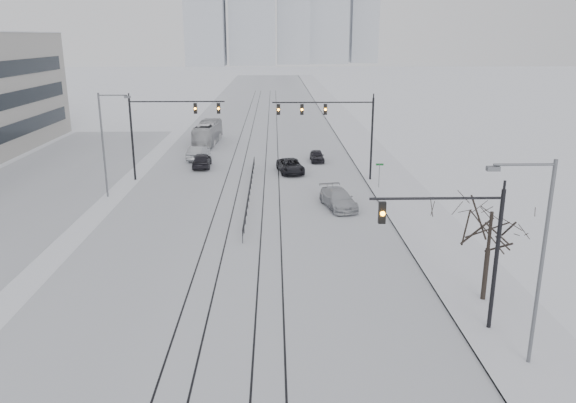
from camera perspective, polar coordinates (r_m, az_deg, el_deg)
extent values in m
cube|color=silver|center=(79.00, -3.00, 6.56)|extent=(22.00, 260.00, 0.02)
cube|color=silver|center=(79.77, 6.81, 6.61)|extent=(5.00, 260.00, 0.16)
cube|color=gray|center=(79.46, 5.05, 6.61)|extent=(0.10, 260.00, 0.12)
cube|color=silver|center=(58.86, -23.53, 1.77)|extent=(14.00, 60.00, 0.03)
cube|color=black|center=(59.56, -6.00, 3.23)|extent=(0.10, 180.00, 0.01)
cube|color=black|center=(59.46, -4.65, 3.25)|extent=(0.10, 180.00, 0.01)
cube|color=black|center=(59.37, -2.33, 3.27)|extent=(0.10, 180.00, 0.01)
cube|color=black|center=(59.37, -0.98, 3.28)|extent=(0.10, 180.00, 0.01)
cube|color=#A7AEB8|center=(280.02, -8.47, 19.12)|extent=(18.00, 18.00, 55.00)
cube|color=#A7AEB8|center=(294.16, 0.54, 18.47)|extent=(16.00, 16.00, 48.00)
cube|color=#A7AEB8|center=(313.54, 7.73, 17.47)|extent=(14.00, 14.00, 40.00)
cylinder|color=black|center=(27.77, 20.36, -5.81)|extent=(0.20, 0.20, 7.00)
cylinder|color=black|center=(25.82, 14.84, 0.31)|extent=(6.00, 0.12, 0.12)
cube|color=black|center=(25.44, 9.54, -1.13)|extent=(0.32, 0.24, 1.00)
sphere|color=orange|center=(25.31, 9.60, -1.22)|extent=(0.22, 0.22, 0.22)
cylinder|color=black|center=(54.46, 8.50, 6.18)|extent=(0.20, 0.20, 8.00)
cylinder|color=black|center=(53.33, 3.55, 10.02)|extent=(9.50, 0.12, 0.12)
cube|color=black|center=(53.22, -0.97, 9.33)|extent=(0.32, 0.24, 1.00)
sphere|color=orange|center=(53.08, -0.97, 9.31)|extent=(0.22, 0.22, 0.22)
cube|color=black|center=(53.28, 1.42, 9.34)|extent=(0.32, 0.24, 1.00)
sphere|color=orange|center=(53.14, 1.43, 9.32)|extent=(0.22, 0.22, 0.22)
cube|color=black|center=(53.43, 3.81, 9.33)|extent=(0.32, 0.24, 1.00)
sphere|color=orange|center=(53.29, 3.83, 9.31)|extent=(0.22, 0.22, 0.22)
cylinder|color=black|center=(56.34, -15.55, 6.10)|extent=(0.20, 0.20, 8.00)
cylinder|color=black|center=(54.91, -11.21, 9.93)|extent=(9.00, 0.12, 0.12)
cube|color=black|center=(54.47, -7.07, 9.37)|extent=(0.32, 0.24, 1.00)
sphere|color=orange|center=(54.33, -7.08, 9.36)|extent=(0.22, 0.22, 0.22)
cube|color=black|center=(54.73, -9.39, 9.31)|extent=(0.32, 0.24, 1.00)
sphere|color=orange|center=(54.59, -9.41, 9.29)|extent=(0.22, 0.22, 0.22)
cylinder|color=#595B60|center=(25.12, 24.32, -6.17)|extent=(0.16, 0.16, 9.00)
cylinder|color=#595B60|center=(23.40, 22.90, 3.47)|extent=(2.40, 0.10, 0.10)
cube|color=#595B60|center=(22.96, 20.12, 3.16)|extent=(0.50, 0.25, 0.18)
cylinder|color=#595B60|center=(50.83, -18.27, 5.37)|extent=(0.16, 0.16, 9.00)
cylinder|color=#595B60|center=(49.90, -17.38, 10.26)|extent=(2.40, 0.10, 0.10)
cube|color=#595B60|center=(49.61, -16.01, 10.17)|extent=(0.50, 0.25, 0.18)
cylinder|color=black|center=(31.37, 19.40, -7.10)|extent=(0.26, 0.26, 3.00)
cylinder|color=black|center=(30.58, 19.79, -3.22)|extent=(0.18, 0.18, 2.50)
cube|color=black|center=(49.48, -3.91, 1.67)|extent=(0.06, 24.00, 0.06)
cube|color=black|center=(49.59, -3.90, 1.22)|extent=(0.06, 24.00, 0.06)
cylinder|color=#595B60|center=(52.20, 9.24, 2.56)|extent=(0.06, 0.06, 2.40)
cube|color=#0C4C19|center=(51.95, 9.30, 3.73)|extent=(0.70, 0.04, 0.18)
imported|color=black|center=(60.88, -8.74, 4.16)|extent=(2.03, 4.70, 1.58)
imported|color=#989C9F|center=(64.87, -9.10, 4.90)|extent=(2.24, 4.94, 1.57)
imported|color=black|center=(57.81, 0.25, 3.61)|extent=(3.07, 5.34, 1.40)
imported|color=#AEB1B7|center=(46.04, 5.12, 0.26)|extent=(3.15, 5.53, 1.51)
imported|color=black|center=(63.23, 2.96, 4.64)|extent=(1.53, 3.70, 1.26)
imported|color=#B2B4B7|center=(74.50, -8.16, 6.91)|extent=(2.92, 10.25, 2.82)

